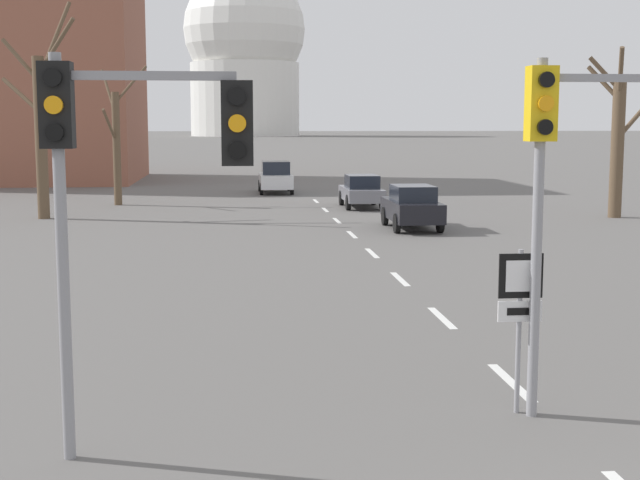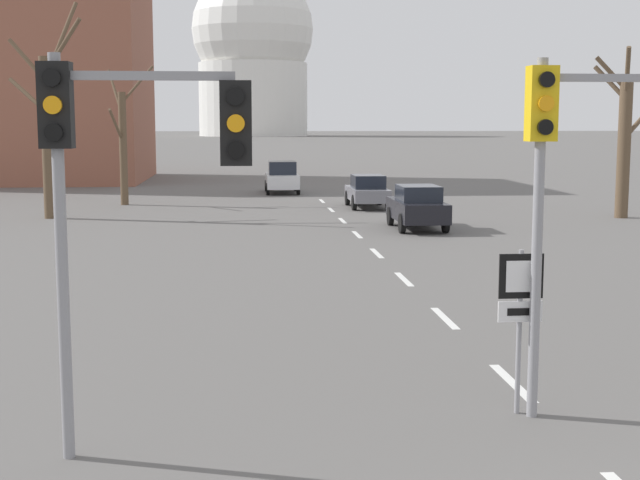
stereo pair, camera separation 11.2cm
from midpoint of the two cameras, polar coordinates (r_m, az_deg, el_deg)
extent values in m
cube|color=silver|center=(13.97, 12.44, -8.90)|extent=(0.16, 2.00, 0.01)
cube|color=silver|center=(18.17, 8.17, -4.97)|extent=(0.16, 2.00, 0.01)
cube|color=silver|center=(22.49, 5.54, -2.51)|extent=(0.16, 2.00, 0.01)
cube|color=silver|center=(26.86, 3.77, -0.85)|extent=(0.16, 2.00, 0.01)
cube|color=silver|center=(31.28, 2.50, 0.35)|extent=(0.16, 2.00, 0.01)
cube|color=silver|center=(35.71, 1.54, 1.25)|extent=(0.16, 2.00, 0.01)
cube|color=silver|center=(40.16, 0.80, 1.95)|extent=(0.16, 2.00, 0.01)
cube|color=silver|center=(44.62, 0.20, 2.51)|extent=(0.16, 2.00, 0.01)
cylinder|color=gray|center=(11.99, 13.98, -0.10)|extent=(0.14, 0.14, 4.73)
cube|color=yellow|center=(11.89, 14.26, 8.45)|extent=(0.36, 0.28, 0.96)
cylinder|color=black|center=(11.74, 14.59, 9.91)|extent=(0.20, 0.06, 0.20)
cylinder|color=orange|center=(11.73, 14.54, 8.46)|extent=(0.20, 0.06, 0.20)
cylinder|color=black|center=(11.73, 14.49, 7.01)|extent=(0.20, 0.06, 0.20)
cube|color=gray|center=(12.29, 18.98, 9.78)|extent=(2.09, 0.10, 0.10)
cylinder|color=gray|center=(10.58, -15.91, -1.30)|extent=(0.14, 0.14, 4.68)
cube|color=black|center=(10.46, -16.26, 8.28)|extent=(0.36, 0.28, 0.96)
cylinder|color=black|center=(10.31, -16.50, 9.94)|extent=(0.20, 0.06, 0.20)
cylinder|color=orange|center=(10.30, -16.44, 8.29)|extent=(0.20, 0.06, 0.20)
cylinder|color=black|center=(10.30, -16.38, 6.63)|extent=(0.20, 0.06, 0.20)
cube|color=gray|center=(10.33, -10.78, 10.29)|extent=(2.00, 0.10, 0.10)
cube|color=black|center=(10.27, -5.10, 7.45)|extent=(0.36, 0.28, 0.96)
cylinder|color=black|center=(10.11, -5.11, 9.14)|extent=(0.20, 0.06, 0.20)
cylinder|color=orange|center=(10.10, -5.09, 7.45)|extent=(0.20, 0.06, 0.20)
cylinder|color=black|center=(10.11, -5.07, 5.76)|extent=(0.20, 0.06, 0.20)
cylinder|color=gray|center=(12.29, 12.87, -5.79)|extent=(0.07, 0.07, 2.24)
cube|color=black|center=(12.12, 13.01, -2.27)|extent=(0.60, 0.03, 0.60)
cube|color=white|center=(12.11, 13.04, -2.28)|extent=(0.42, 0.01, 0.42)
cube|color=white|center=(12.21, 12.94, -4.49)|extent=(0.60, 0.03, 0.28)
cube|color=black|center=(12.20, 12.97, -4.50)|extent=(0.36, 0.01, 0.10)
cube|color=slate|center=(41.27, 3.12, 2.97)|extent=(1.64, 4.04, 0.57)
cube|color=#1E232D|center=(41.02, 3.17, 3.76)|extent=(1.40, 1.94, 0.60)
cylinder|color=black|center=(42.42, 1.85, 2.71)|extent=(0.18, 0.70, 0.70)
cylinder|color=black|center=(42.64, 3.91, 2.72)|extent=(0.18, 0.70, 0.70)
cylinder|color=black|center=(39.95, 2.28, 2.41)|extent=(0.18, 0.70, 0.70)
cylinder|color=black|center=(40.18, 4.47, 2.42)|extent=(0.18, 0.70, 0.70)
cube|color=silver|center=(49.77, -2.39, 3.82)|extent=(1.75, 4.10, 0.74)
cube|color=#1E232D|center=(49.52, -2.38, 4.65)|extent=(1.49, 1.97, 0.71)
cylinder|color=black|center=(51.03, -3.38, 3.49)|extent=(0.18, 0.65, 0.65)
cylinder|color=black|center=(51.10, -1.53, 3.51)|extent=(0.18, 0.65, 0.65)
cylinder|color=black|center=(48.49, -3.29, 3.28)|extent=(0.18, 0.65, 0.65)
cylinder|color=black|center=(48.57, -1.34, 3.30)|extent=(0.18, 0.65, 0.65)
cube|color=black|center=(33.08, 6.33, 1.92)|extent=(1.67, 4.03, 0.70)
cube|color=#1E232D|center=(32.82, 6.42, 2.99)|extent=(1.42, 1.94, 0.57)
cylinder|color=black|center=(34.19, 4.62, 1.53)|extent=(0.18, 0.71, 0.71)
cylinder|color=black|center=(34.49, 7.19, 1.55)|extent=(0.18, 0.71, 0.71)
cylinder|color=black|center=(31.74, 5.38, 1.06)|extent=(0.18, 0.71, 0.71)
cylinder|color=black|center=(32.06, 8.14, 1.09)|extent=(0.18, 0.71, 0.71)
cylinder|color=brown|center=(38.04, -16.97, 6.25)|extent=(0.48, 0.48, 6.55)
cylinder|color=brown|center=(37.62, -16.08, 11.82)|extent=(1.73, 0.98, 2.23)
cylinder|color=brown|center=(38.70, -16.23, 9.48)|extent=(0.94, 1.65, 2.10)
cylinder|color=brown|center=(38.59, -18.17, 10.92)|extent=(1.63, 0.87, 1.77)
cylinder|color=brown|center=(38.66, -18.16, 8.84)|extent=(1.72, 1.17, 1.45)
cylinder|color=brown|center=(38.60, -16.17, 12.15)|extent=(1.29, 1.27, 3.28)
cylinder|color=brown|center=(38.73, 18.96, 5.56)|extent=(0.53, 0.53, 5.70)
cylinder|color=brown|center=(38.84, 18.17, 9.53)|extent=(1.23, 0.91, 1.51)
cylinder|color=brown|center=(39.20, 19.74, 7.06)|extent=(1.41, 0.72, 1.32)
cylinder|color=brown|center=(38.22, 19.15, 10.05)|extent=(0.61, 1.18, 2.10)
cylinder|color=brown|center=(38.67, 18.24, 10.09)|extent=(1.34, 0.51, 1.46)
cylinder|color=brown|center=(43.46, -12.41, 5.72)|extent=(0.37, 0.37, 5.34)
cylinder|color=brown|center=(42.71, -12.86, 7.20)|extent=(0.46, 1.63, 1.53)
cylinder|color=brown|center=(43.75, -11.52, 9.75)|extent=(1.50, 0.88, 1.83)
cylinder|color=brown|center=(44.17, -12.92, 9.30)|extent=(0.86, 1.44, 2.10)
cylinder|color=silver|center=(262.01, -4.28, 8.94)|extent=(31.37, 31.37, 20.91)
sphere|color=silver|center=(263.27, -4.32, 13.31)|extent=(34.85, 34.85, 34.85)
cube|color=#935642|center=(64.32, -19.35, 11.99)|extent=(18.00, 14.00, 18.75)
camera|label=1|loc=(0.06, -89.73, 0.04)|focal=50.00mm
camera|label=2|loc=(0.06, 90.27, -0.04)|focal=50.00mm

